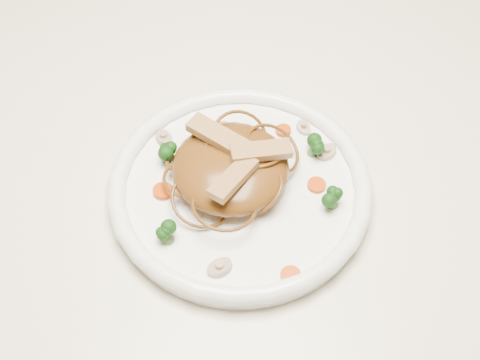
{
  "coord_description": "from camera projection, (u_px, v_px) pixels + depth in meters",
  "views": [
    {
      "loc": [
        0.04,
        -0.49,
        1.38
      ],
      "look_at": [
        0.01,
        -0.04,
        0.78
      ],
      "focal_mm": 52.25,
      "sensor_mm": 36.0,
      "label": 1
    }
  ],
  "objects": [
    {
      "name": "table",
      "position": [
        232.0,
        218.0,
        0.88
      ],
      "size": [
        1.2,
        0.8,
        0.75
      ],
      "color": "beige",
      "rests_on": "ground"
    },
    {
      "name": "plate",
      "position": [
        240.0,
        192.0,
        0.77
      ],
      "size": [
        0.34,
        0.34,
        0.02
      ],
      "primitive_type": "cylinder",
      "rotation": [
        0.0,
        0.0,
        -0.23
      ],
      "color": "white",
      "rests_on": "table"
    },
    {
      "name": "noodle_mound",
      "position": [
        231.0,
        168.0,
        0.76
      ],
      "size": [
        0.13,
        0.13,
        0.04
      ],
      "primitive_type": "ellipsoid",
      "rotation": [
        0.0,
        0.0,
        -0.03
      ],
      "color": "brown",
      "rests_on": "plate"
    },
    {
      "name": "chicken_a",
      "position": [
        261.0,
        151.0,
        0.74
      ],
      "size": [
        0.07,
        0.04,
        0.01
      ],
      "primitive_type": "cube",
      "rotation": [
        0.0,
        0.0,
        0.25
      ],
      "color": "tan",
      "rests_on": "noodle_mound"
    },
    {
      "name": "chicken_b",
      "position": [
        218.0,
        136.0,
        0.75
      ],
      "size": [
        0.07,
        0.06,
        0.01
      ],
      "primitive_type": "cube",
      "rotation": [
        0.0,
        0.0,
        2.59
      ],
      "color": "tan",
      "rests_on": "noodle_mound"
    },
    {
      "name": "chicken_c",
      "position": [
        233.0,
        178.0,
        0.72
      ],
      "size": [
        0.05,
        0.07,
        0.01
      ],
      "primitive_type": "cube",
      "rotation": [
        0.0,
        0.0,
        4.15
      ],
      "color": "tan",
      "rests_on": "noodle_mound"
    },
    {
      "name": "broccoli_0",
      "position": [
        314.0,
        144.0,
        0.78
      ],
      "size": [
        0.04,
        0.04,
        0.03
      ],
      "primitive_type": null,
      "rotation": [
        0.0,
        0.0,
        -0.36
      ],
      "color": "#10410D",
      "rests_on": "plate"
    },
    {
      "name": "broccoli_1",
      "position": [
        166.0,
        150.0,
        0.78
      ],
      "size": [
        0.03,
        0.03,
        0.03
      ],
      "primitive_type": null,
      "rotation": [
        0.0,
        0.0,
        -0.15
      ],
      "color": "#10410D",
      "rests_on": "plate"
    },
    {
      "name": "broccoli_2",
      "position": [
        167.0,
        232.0,
        0.71
      ],
      "size": [
        0.03,
        0.03,
        0.03
      ],
      "primitive_type": null,
      "rotation": [
        0.0,
        0.0,
        0.3
      ],
      "color": "#10410D",
      "rests_on": "plate"
    },
    {
      "name": "broccoli_3",
      "position": [
        334.0,
        196.0,
        0.74
      ],
      "size": [
        0.04,
        0.04,
        0.03
      ],
      "primitive_type": null,
      "rotation": [
        0.0,
        0.0,
        -0.42
      ],
      "color": "#10410D",
      "rests_on": "plate"
    },
    {
      "name": "carrot_0",
      "position": [
        283.0,
        130.0,
        0.81
      ],
      "size": [
        0.02,
        0.02,
        0.0
      ],
      "primitive_type": "cylinder",
      "rotation": [
        0.0,
        0.0,
        0.16
      ],
      "color": "#B94406",
      "rests_on": "plate"
    },
    {
      "name": "carrot_1",
      "position": [
        163.0,
        191.0,
        0.76
      ],
      "size": [
        0.03,
        0.03,
        0.0
      ],
      "primitive_type": "cylinder",
      "rotation": [
        0.0,
        0.0,
        -0.18
      ],
      "color": "#B94406",
      "rests_on": "plate"
    },
    {
      "name": "carrot_2",
      "position": [
        317.0,
        185.0,
        0.77
      ],
      "size": [
        0.02,
        0.02,
        0.0
      ],
      "primitive_type": "cylinder",
      "rotation": [
        0.0,
        0.0,
        -0.19
      ],
      "color": "#B94406",
      "rests_on": "plate"
    },
    {
      "name": "carrot_3",
      "position": [
        223.0,
        130.0,
        0.81
      ],
      "size": [
        0.02,
        0.02,
        0.0
      ],
      "primitive_type": "cylinder",
      "rotation": [
        0.0,
        0.0,
        0.13
      ],
      "color": "#B94406",
      "rests_on": "plate"
    },
    {
      "name": "carrot_4",
      "position": [
        291.0,
        275.0,
        0.7
      ],
      "size": [
        0.02,
        0.02,
        0.0
      ],
      "primitive_type": "cylinder",
      "rotation": [
        0.0,
        0.0,
        0.21
      ],
      "color": "#B94406",
      "rests_on": "plate"
    },
    {
      "name": "mushroom_0",
      "position": [
        220.0,
        267.0,
        0.7
      ],
      "size": [
        0.04,
        0.04,
        0.01
      ],
      "primitive_type": "cylinder",
      "rotation": [
        0.0,
        0.0,
        0.63
      ],
      "color": "#C0AA90",
      "rests_on": "plate"
    },
    {
      "name": "mushroom_1",
      "position": [
        327.0,
        152.0,
        0.79
      ],
      "size": [
        0.04,
        0.04,
        0.01
      ],
      "primitive_type": "cylinder",
      "rotation": [
        0.0,
        0.0,
        0.82
      ],
      "color": "#C0AA90",
      "rests_on": "plate"
    },
    {
      "name": "mushroom_2",
      "position": [
        164.0,
        138.0,
        0.81
      ],
      "size": [
        0.03,
        0.03,
        0.01
      ],
      "primitive_type": "cylinder",
      "rotation": [
        0.0,
        0.0,
        -1.06
      ],
      "color": "#C0AA90",
      "rests_on": "plate"
    },
    {
      "name": "mushroom_3",
      "position": [
        303.0,
        128.0,
        0.82
      ],
      "size": [
        0.03,
        0.03,
        0.01
      ],
      "primitive_type": "cylinder",
      "rotation": [
        0.0,
        0.0,
        2.19
      ],
      "color": "#C0AA90",
      "rests_on": "plate"
    }
  ]
}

